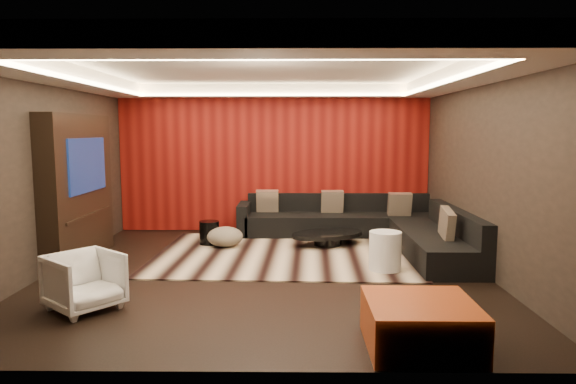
{
  "coord_description": "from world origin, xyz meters",
  "views": [
    {
      "loc": [
        0.38,
        -6.98,
        1.96
      ],
      "look_at": [
        0.3,
        0.6,
        1.05
      ],
      "focal_mm": 32.0,
      "sensor_mm": 36.0,
      "label": 1
    }
  ],
  "objects_px": {
    "drum_stool": "(209,233)",
    "coffee_table": "(328,239)",
    "orange_ottoman": "(420,324)",
    "armchair": "(84,282)",
    "sectional_sofa": "(371,228)",
    "white_side_table": "(385,251)"
  },
  "relations": [
    {
      "from": "drum_stool",
      "to": "sectional_sofa",
      "type": "bearing_deg",
      "value": 4.34
    },
    {
      "from": "coffee_table",
      "to": "armchair",
      "type": "height_order",
      "value": "armchair"
    },
    {
      "from": "drum_stool",
      "to": "sectional_sofa",
      "type": "height_order",
      "value": "sectional_sofa"
    },
    {
      "from": "orange_ottoman",
      "to": "drum_stool",
      "type": "bearing_deg",
      "value": 122.02
    },
    {
      "from": "armchair",
      "to": "sectional_sofa",
      "type": "height_order",
      "value": "sectional_sofa"
    },
    {
      "from": "white_side_table",
      "to": "sectional_sofa",
      "type": "relative_size",
      "value": 0.15
    },
    {
      "from": "white_side_table",
      "to": "armchair",
      "type": "bearing_deg",
      "value": -155.8
    },
    {
      "from": "armchair",
      "to": "orange_ottoman",
      "type": "bearing_deg",
      "value": -65.49
    },
    {
      "from": "orange_ottoman",
      "to": "sectional_sofa",
      "type": "distance_m",
      "value": 4.37
    },
    {
      "from": "orange_ottoman",
      "to": "armchair",
      "type": "distance_m",
      "value": 3.57
    },
    {
      "from": "armchair",
      "to": "drum_stool",
      "type": "bearing_deg",
      "value": 25.13
    },
    {
      "from": "coffee_table",
      "to": "armchair",
      "type": "relative_size",
      "value": 1.85
    },
    {
      "from": "white_side_table",
      "to": "orange_ottoman",
      "type": "bearing_deg",
      "value": -92.98
    },
    {
      "from": "sectional_sofa",
      "to": "coffee_table",
      "type": "bearing_deg",
      "value": -161.61
    },
    {
      "from": "orange_ottoman",
      "to": "armchair",
      "type": "relative_size",
      "value": 1.38
    },
    {
      "from": "orange_ottoman",
      "to": "coffee_table",
      "type": "bearing_deg",
      "value": 97.88
    },
    {
      "from": "coffee_table",
      "to": "armchair",
      "type": "distance_m",
      "value": 4.28
    },
    {
      "from": "coffee_table",
      "to": "white_side_table",
      "type": "distance_m",
      "value": 1.72
    },
    {
      "from": "drum_stool",
      "to": "coffee_table",
      "type": "bearing_deg",
      "value": -1.23
    },
    {
      "from": "drum_stool",
      "to": "orange_ottoman",
      "type": "bearing_deg",
      "value": -57.98
    },
    {
      "from": "white_side_table",
      "to": "orange_ottoman",
      "type": "xyz_separation_m",
      "value": [
        -0.13,
        -2.55,
        -0.07
      ]
    },
    {
      "from": "orange_ottoman",
      "to": "sectional_sofa",
      "type": "relative_size",
      "value": 0.26
    }
  ]
}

